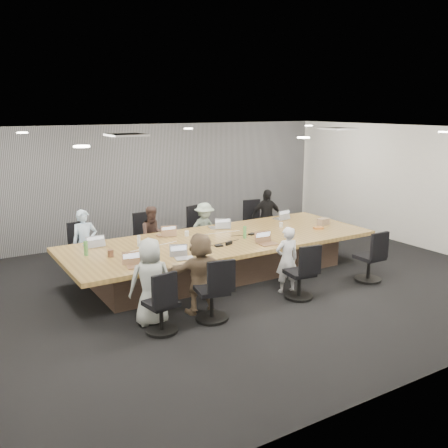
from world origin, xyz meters
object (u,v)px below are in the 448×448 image
chair_2 (197,233)px  chair_4 (161,308)px  conference_table (221,256)px  canvas_bag (323,222)px  person_1 (154,236)px  laptop_1 (165,235)px  chair_0 (81,253)px  person_4 (151,282)px  person_6 (287,260)px  bottle_green_right (245,232)px  stapler (229,243)px  chair_3 (258,225)px  person_3 (266,217)px  laptop_2 (217,227)px  laptop_3 (281,218)px  laptop_6 (268,244)px  bottle_clear (139,241)px  mug_brown (111,253)px  snack_packet (318,228)px  chair_5 (212,295)px  chair_6 (299,277)px  chair_7 (369,261)px  laptop_4 (137,267)px  chair_1 (147,242)px  person_2 (204,229)px  bottle_green_left (86,248)px  laptop_5 (185,258)px  laptop_0 (93,245)px  person_0 (85,243)px  person_5 (201,273)px

chair_2 → chair_4: chair_2 is taller
conference_table → canvas_bag: 2.50m
person_1 → laptop_1: person_1 is taller
chair_0 → person_4: (0.20, -3.05, 0.30)m
person_6 → bottle_green_right: 1.18m
laptop_1 → stapler: (0.72, -1.24, 0.02)m
chair_3 → person_3: 0.44m
laptop_2 → laptop_3: same height
chair_0 → laptop_6: bearing=134.5°
bottle_clear → mug_brown: bottle_clear is taller
snack_packet → mug_brown: bearing=175.6°
chair_5 → chair_6: chair_5 is taller
person_4 → chair_7: bearing=-174.1°
chair_6 → stapler: 1.46m
laptop_3 → stapler: stapler is taller
laptop_1 → laptop_3: size_ratio=0.99×
laptop_3 → person_6: (-1.52, -2.15, -0.16)m
chair_3 → person_3: person_3 is taller
chair_0 → laptop_4: (0.20, -2.50, 0.38)m
laptop_4 → laptop_2: bearing=46.3°
chair_3 → stapler: (-2.15, -2.14, 0.37)m
chair_1 → chair_5: bearing=83.6°
person_2 → bottle_green_right: bearing=-93.3°
laptop_4 → snack_packet: snack_packet is taller
chair_4 → bottle_clear: 2.14m
chair_7 → person_4: size_ratio=0.58×
chair_2 → person_3: bearing=152.6°
person_2 → laptop_2: size_ratio=3.50×
chair_0 → person_4: person_4 is taller
chair_0 → laptop_2: laptop_2 is taller
person_1 → laptop_2: 1.33m
chair_7 → bottle_green_left: bearing=157.9°
chair_4 → laptop_4: size_ratio=2.51×
person_3 → laptop_5: person_3 is taller
chair_1 → stapler: 2.29m
bottle_clear → chair_5: bearing=-80.1°
laptop_3 → chair_7: bearing=86.4°
chair_1 → bottle_green_left: bearing=40.4°
chair_0 → chair_7: 5.60m
mug_brown → laptop_4: bearing=-77.8°
person_1 → laptop_0: bearing=-152.0°
chair_4 → person_2: (2.42, 3.05, 0.22)m
person_0 → stapler: person_0 is taller
person_1 → laptop_4: person_1 is taller
chair_5 → chair_7: bearing=10.6°
person_3 → person_4: size_ratio=1.00×
laptop_4 → laptop_6: size_ratio=0.88×
bottle_green_left → chair_5: bearing=-55.4°
chair_6 → person_5: size_ratio=0.57×
laptop_6 → snack_packet: (1.59, 0.43, 0.01)m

